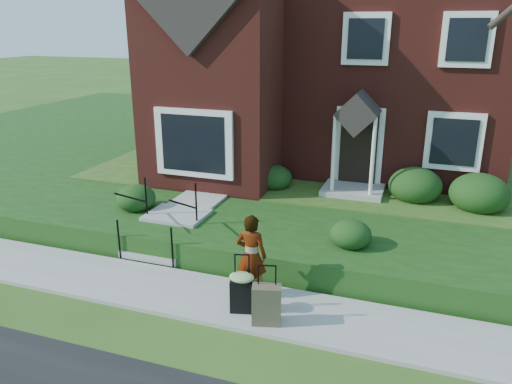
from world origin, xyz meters
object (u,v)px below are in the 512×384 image
at_px(front_steps, 168,228).
at_px(suitcase_black, 242,290).
at_px(woman, 251,256).
at_px(suitcase_olive, 267,305).

distance_m(front_steps, suitcase_black, 3.37).
relative_size(woman, suitcase_olive, 1.52).
xyz_separation_m(suitcase_black, suitcase_olive, (0.53, -0.21, -0.07)).
relative_size(front_steps, suitcase_olive, 1.89).
bearing_deg(woman, front_steps, -31.53).
bearing_deg(suitcase_black, suitcase_olive, -36.50).
relative_size(front_steps, woman, 1.25).
bearing_deg(front_steps, suitcase_olive, -36.29).
distance_m(front_steps, suitcase_olive, 3.93).
height_order(front_steps, woman, woman).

